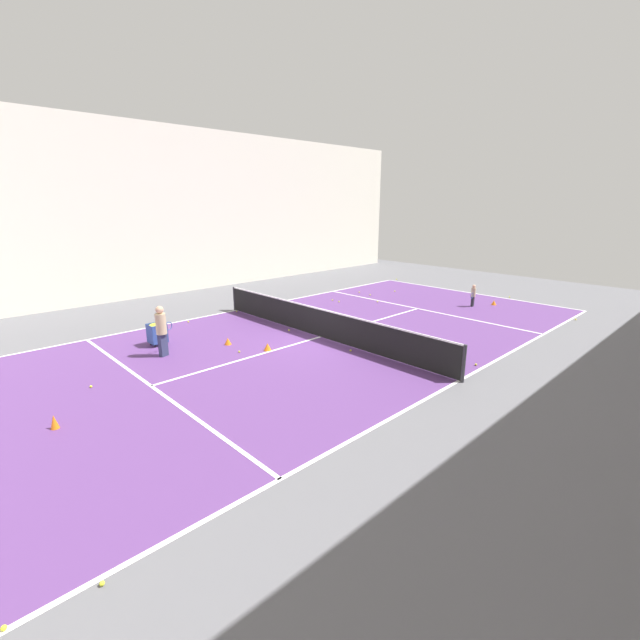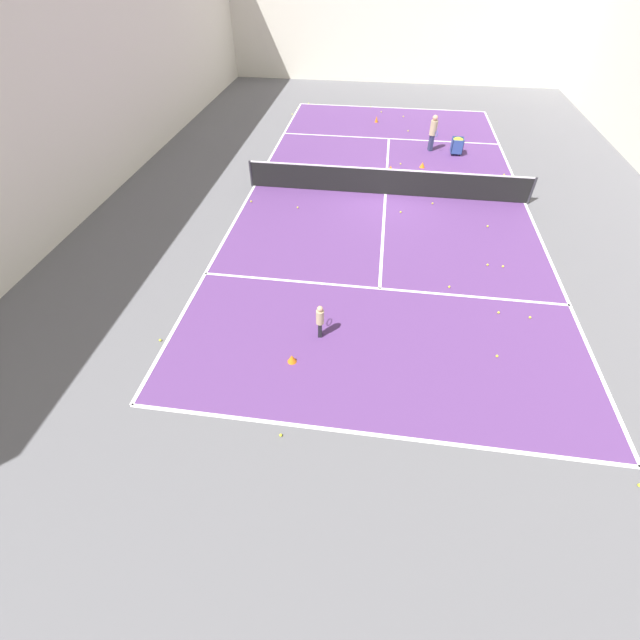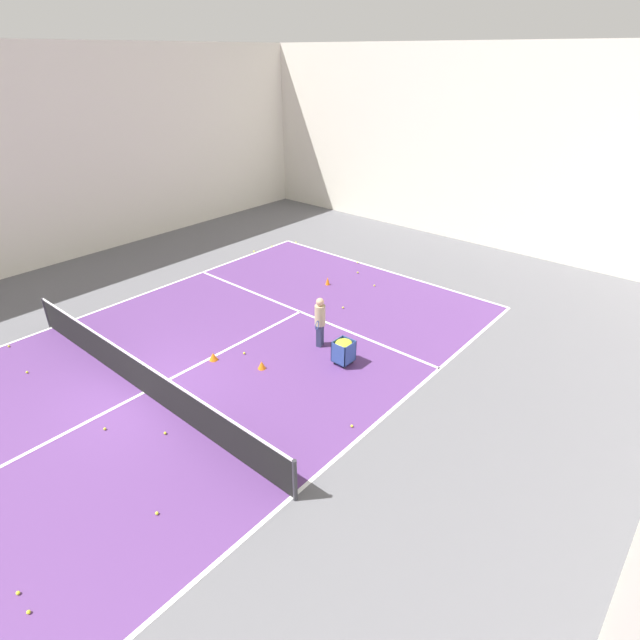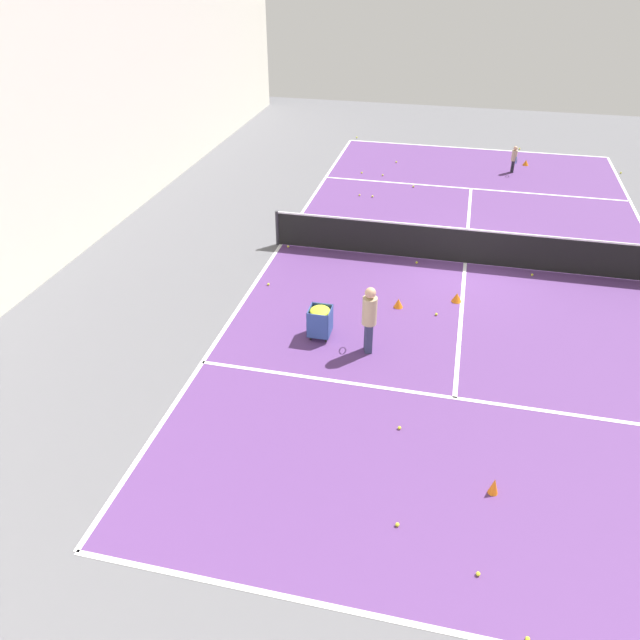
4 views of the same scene
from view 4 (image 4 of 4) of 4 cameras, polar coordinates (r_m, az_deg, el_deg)
The scene contains 39 objects.
ground_plane at distance 18.88m, azimuth 13.13°, elevation 5.07°, with size 38.67×38.67×0.00m, color #5B5B60.
court_playing_area at distance 18.88m, azimuth 13.13°, elevation 5.07°, with size 11.27×23.22×0.00m.
line_baseline_near at distance 29.74m, azimuth 13.91°, elevation 14.98°, with size 11.27×0.10×0.00m, color white.
line_baseline_far at distance 9.89m, azimuth 10.62°, elevation -26.03°, with size 11.27×0.10×0.00m, color white.
line_sideline_right at distance 19.57m, azimuth -3.59°, elevation 6.90°, with size 0.10×23.22×0.00m, color white.
line_service_near at distance 24.76m, azimuth 13.64°, elevation 11.60°, with size 11.27×0.10×0.00m, color white.
line_service_far at distance 13.44m, azimuth 12.21°, elevation -6.98°, with size 11.27×0.10×0.00m, color white.
line_centre_service at distance 18.87m, azimuth 13.13°, elevation 5.08°, with size 0.10×12.77×0.00m, color white.
hall_enclosure_right at distance 20.58m, azimuth -20.69°, elevation 19.12°, with size 0.15×34.97×8.72m.
tennis_net at distance 18.63m, azimuth 13.34°, elevation 6.62°, with size 11.57×0.10×1.10m.
player_near_baseline at distance 26.82m, azimuth 17.33°, elevation 13.99°, with size 0.23×0.54×1.06m.
coach_at_net at distance 14.05m, azimuth 4.53°, elevation 0.41°, with size 0.42×0.67×1.68m.
ball_cart at distance 14.74m, azimuth 0.00°, elevation 0.30°, with size 0.53×0.56×0.79m.
training_cone_0 at distance 28.02m, azimuth 18.30°, elevation 13.51°, with size 0.24×0.24×0.23m, color orange.
training_cone_1 at distance 16.77m, azimuth 12.40°, elevation 2.04°, with size 0.27×0.27×0.25m, color orange.
training_cone_2 at distance 16.25m, azimuth 7.18°, elevation 1.56°, with size 0.24×0.24×0.24m, color orange.
training_cone_3 at distance 11.54m, azimuth 15.62°, elevation -14.40°, with size 0.18×0.18×0.33m, color orange.
tennis_ball_1 at distance 12.49m, azimuth 7.27°, elevation -9.75°, with size 0.07×0.07×0.07m, color yellow.
tennis_ball_2 at distance 23.33m, azimuth 4.82°, elevation 11.21°, with size 0.07×0.07×0.07m, color yellow.
tennis_ball_3 at distance 28.41m, azimuth 25.81°, elevation 12.03°, with size 0.07×0.07×0.07m, color yellow.
tennis_ball_4 at distance 18.57m, azimuth 8.83°, elevation 5.22°, with size 0.07×0.07×0.07m, color yellow.
tennis_ball_5 at distance 10.06m, azimuth 18.44°, elevation -25.93°, with size 0.07×0.07×0.07m, color yellow.
tennis_ball_6 at distance 16.10m, azimuth 10.59°, elevation 0.53°, with size 0.07×0.07×0.07m, color yellow.
tennis_ball_8 at distance 23.42m, azimuth 3.63°, elevation 11.34°, with size 0.07×0.07×0.07m, color yellow.
tennis_ball_9 at distance 24.48m, azimuth 8.53°, elevation 11.98°, with size 0.07×0.07×0.07m, color yellow.
tennis_ball_10 at distance 20.21m, azimuth 11.49°, elevation 7.25°, with size 0.07×0.07×0.07m, color yellow.
tennis_ball_11 at distance 18.67m, azimuth 18.83°, elevation 3.94°, with size 0.07×0.07×0.07m, color yellow.
tennis_ball_12 at distance 21.06m, azimuth 2.75°, elevation 8.91°, with size 0.07×0.07×0.07m, color yellow.
tennis_ball_13 at distance 20.76m, azimuth 22.80°, elevation 5.99°, with size 0.07×0.07×0.07m, color yellow.
tennis_ball_14 at distance 30.55m, azimuth 3.38°, elevation 16.33°, with size 0.07×0.07×0.07m, color yellow.
tennis_ball_15 at distance 27.20m, azimuth 6.99°, elevation 14.15°, with size 0.07×0.07×0.07m, color yellow.
tennis_ball_16 at distance 19.36m, azimuth -2.93°, elevation 6.74°, with size 0.07×0.07×0.07m, color yellow.
tennis_ball_17 at distance 19.46m, azimuth 7.58°, elevation 6.62°, with size 0.07×0.07×0.07m, color yellow.
tennis_ball_18 at distance 30.13m, azimuth 17.78°, elevation 14.69°, with size 0.07×0.07×0.07m, color yellow.
tennis_ball_19 at distance 10.48m, azimuth 14.26°, elevation -21.57°, with size 0.07×0.07×0.07m, color yellow.
tennis_ball_20 at distance 25.56m, azimuth 5.75°, elevation 13.05°, with size 0.07×0.07×0.07m, color yellow.
tennis_ball_21 at distance 10.84m, azimuth 7.09°, elevation -18.06°, with size 0.07×0.07×0.07m, color yellow.
tennis_ball_23 at distance 25.77m, azimuth 3.84°, elevation 13.29°, with size 0.07×0.07×0.07m, color yellow.
tennis_ball_24 at distance 17.24m, azimuth -4.74°, elevation 3.28°, with size 0.07×0.07×0.07m, color yellow.
Camera 4 is at (0.44, 16.94, 8.32)m, focal length 35.00 mm.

